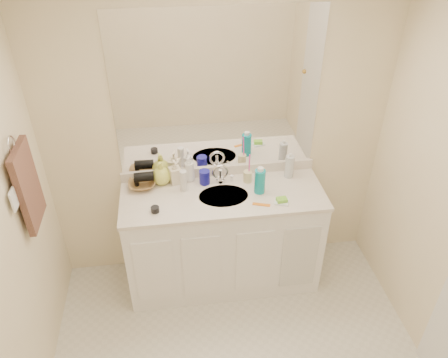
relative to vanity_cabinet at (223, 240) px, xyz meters
name	(u,v)px	position (x,y,z in m)	size (l,w,h in m)	color
ceiling	(262,20)	(0.00, -1.02, 1.97)	(2.60, 2.60, 0.02)	white
wall_back	(218,138)	(0.00, 0.28, 0.77)	(2.60, 0.02, 2.40)	#F7E7C1
vanity_cabinet	(223,240)	(0.00, 0.00, 0.00)	(1.50, 0.55, 0.85)	white
countertop	(223,196)	(0.00, 0.00, 0.44)	(1.52, 0.57, 0.03)	silver
backsplash	(219,171)	(0.00, 0.26, 0.50)	(1.52, 0.03, 0.08)	silver
sink_basin	(223,197)	(0.00, -0.02, 0.44)	(0.37, 0.37, 0.02)	#BCB5A4
faucet	(220,176)	(0.00, 0.16, 0.51)	(0.02, 0.02, 0.11)	silver
mirror	(218,94)	(0.00, 0.27, 1.14)	(1.48, 0.01, 1.20)	white
blue_mug	(205,177)	(-0.12, 0.16, 0.51)	(0.08, 0.08, 0.11)	#161596
tan_cup	(248,176)	(0.21, 0.14, 0.50)	(0.07, 0.07, 0.09)	beige
toothbrush	(249,165)	(0.22, 0.14, 0.60)	(0.01, 0.01, 0.20)	#FF43BF
mouthwash_bottle	(260,181)	(0.27, -0.01, 0.55)	(0.08, 0.08, 0.19)	#0D909F
clear_pump_bottle	(289,167)	(0.54, 0.16, 0.55)	(0.07, 0.07, 0.18)	silver
soap_dish	(282,202)	(0.41, -0.16, 0.46)	(0.10, 0.08, 0.01)	white
green_soap	(282,200)	(0.41, -0.16, 0.48)	(0.08, 0.05, 0.03)	#74C630
orange_comb	(261,205)	(0.25, -0.17, 0.46)	(0.13, 0.03, 0.01)	orange
dark_jar	(155,209)	(-0.50, -0.14, 0.48)	(0.06, 0.06, 0.04)	black
extra_white_bottle	(184,181)	(-0.28, 0.09, 0.54)	(0.05, 0.05, 0.17)	silver
soap_bottle_white	(189,168)	(-0.23, 0.22, 0.56)	(0.08, 0.08, 0.22)	white
soap_bottle_cream	(175,172)	(-0.34, 0.20, 0.55)	(0.09, 0.09, 0.19)	#EFE2C2
soap_bottle_yellow	(161,173)	(-0.45, 0.21, 0.55)	(0.14, 0.14, 0.19)	#CED653
wicker_basket	(142,184)	(-0.60, 0.18, 0.48)	(0.21, 0.21, 0.05)	olive
hair_dryer	(144,177)	(-0.58, 0.18, 0.54)	(0.07, 0.07, 0.15)	black
towel_ring	(11,144)	(-1.27, -0.25, 1.12)	(0.11, 0.11, 0.01)	silver
hand_towel	(28,186)	(-1.25, -0.25, 0.82)	(0.04, 0.32, 0.55)	#442C24
switch_plate	(14,200)	(-1.27, -0.45, 0.88)	(0.01, 0.09, 0.13)	white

